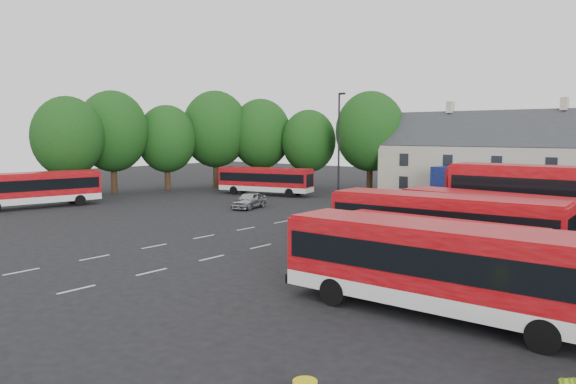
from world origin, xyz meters
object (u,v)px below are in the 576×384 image
at_px(bus_row_a, 441,262).
at_px(bus_dd_south, 549,200).
at_px(silver_car, 249,200).
at_px(box_truck, 481,183).
at_px(lamppost, 339,145).
at_px(bus_west, 34,187).

height_order(bus_row_a, bus_dd_south, bus_dd_south).
bearing_deg(silver_car, box_truck, 27.15).
bearing_deg(lamppost, box_truck, 27.80).
height_order(box_truck, silver_car, box_truck).
distance_m(bus_row_a, bus_west, 41.82).
height_order(bus_west, silver_car, bus_west).
bearing_deg(bus_row_a, bus_dd_south, 91.25).
bearing_deg(lamppost, silver_car, -117.59).
bearing_deg(box_truck, bus_west, -130.51).
xyz_separation_m(bus_west, box_truck, (31.21, 26.27, 0.25)).
bearing_deg(bus_row_a, bus_west, 171.56).
relative_size(bus_row_a, silver_car, 2.83).
bearing_deg(bus_dd_south, lamppost, 157.96).
bearing_deg(bus_row_a, box_truck, 107.08).
xyz_separation_m(bus_row_a, box_truck, (-10.22, 31.91, 0.12)).
bearing_deg(box_truck, bus_row_a, -62.84).
relative_size(box_truck, lamppost, 0.87).
xyz_separation_m(bus_row_a, lamppost, (-21.84, 25.79, 3.58)).
height_order(bus_dd_south, silver_car, bus_dd_south).
height_order(bus_dd_south, box_truck, bus_dd_south).
distance_m(box_truck, lamppost, 13.59).
bearing_deg(lamppost, bus_dd_south, -22.95).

